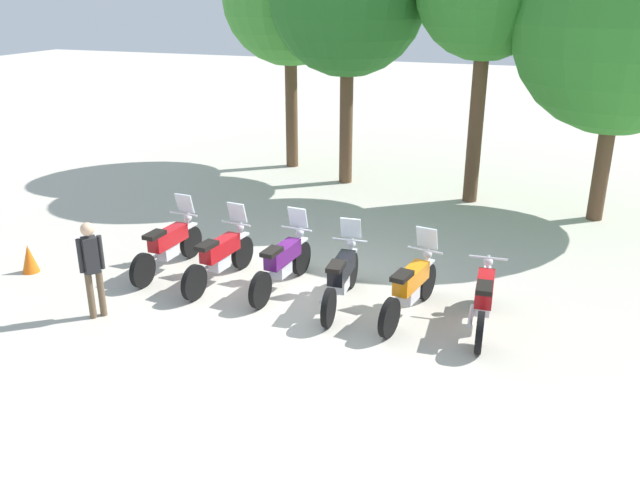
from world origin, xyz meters
TOP-DOWN VIEW (x-y plane):
  - ground_plane at (0.00, 0.00)m, footprint 80.00×80.00m
  - motorcycle_0 at (-2.96, 0.20)m, footprint 0.62×2.19m
  - motorcycle_1 at (-1.77, 0.05)m, footprint 0.63×2.19m
  - motorcycle_2 at (-0.59, 0.18)m, footprint 0.62×2.19m
  - motorcycle_3 at (0.59, -0.05)m, footprint 0.62×2.19m
  - motorcycle_4 at (1.78, -0.06)m, footprint 0.72×2.17m
  - motorcycle_5 at (2.96, -0.06)m, footprint 0.62×2.19m
  - person_0 at (-3.04, -1.87)m, footprint 0.32×0.36m
  - tree_3 at (4.79, 6.24)m, footprint 4.70×4.70m
  - traffic_cone at (-5.42, -0.80)m, footprint 0.32×0.32m

SIDE VIEW (x-z plane):
  - ground_plane at x=0.00m, z-range 0.00..0.00m
  - traffic_cone at x=-5.42m, z-range 0.00..0.55m
  - motorcycle_5 at x=2.96m, z-range 0.01..1.00m
  - motorcycle_0 at x=-2.96m, z-range -0.17..1.20m
  - motorcycle_1 at x=-1.77m, z-range -0.17..1.20m
  - motorcycle_2 at x=-0.59m, z-range -0.17..1.20m
  - motorcycle_3 at x=0.59m, z-range -0.17..1.20m
  - motorcycle_4 at x=1.78m, z-range -0.17..1.20m
  - person_0 at x=-3.04m, z-range 0.13..1.78m
  - tree_3 at x=4.79m, z-range 1.01..7.74m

